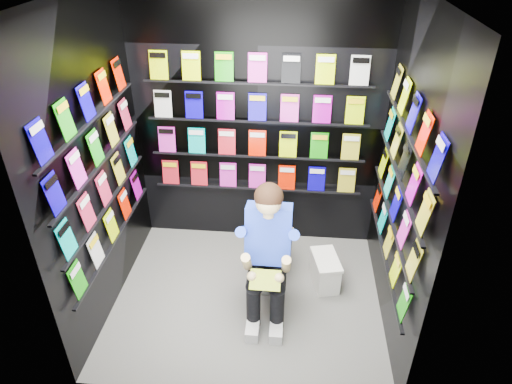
{
  "coord_description": "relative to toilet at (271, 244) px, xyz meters",
  "views": [
    {
      "loc": [
        0.36,
        -3.05,
        3.04
      ],
      "look_at": [
        0.06,
        0.15,
        1.06
      ],
      "focal_mm": 32.0,
      "sensor_mm": 36.0,
      "label": 1
    }
  ],
  "objects": [
    {
      "name": "longbox",
      "position": [
        0.52,
        -0.08,
        -0.23
      ],
      "size": [
        0.28,
        0.4,
        0.28
      ],
      "primitive_type": "cube",
      "rotation": [
        0.0,
        0.0,
        0.22
      ],
      "color": "white",
      "rests_on": "floor"
    },
    {
      "name": "held_comic",
      "position": [
        0.0,
        -0.73,
        0.21
      ],
      "size": [
        0.25,
        0.15,
        0.1
      ],
      "primitive_type": "cube",
      "rotation": [
        -0.96,
        0.0,
        -0.01
      ],
      "color": "green",
      "rests_on": "reader"
    },
    {
      "name": "comics_left",
      "position": [
        -1.35,
        -0.36,
        0.94
      ],
      "size": [
        0.06,
        1.7,
        1.37
      ],
      "primitive_type": null,
      "color": "#BA2448",
      "rests_on": "wall_left"
    },
    {
      "name": "wall_back",
      "position": [
        -0.18,
        0.64,
        0.93
      ],
      "size": [
        2.4,
        0.04,
        2.6
      ],
      "primitive_type": "cube",
      "color": "black",
      "rests_on": "floor"
    },
    {
      "name": "wall_left",
      "position": [
        -1.38,
        -0.36,
        0.93
      ],
      "size": [
        0.04,
        2.0,
        2.6
      ],
      "primitive_type": "cube",
      "color": "black",
      "rests_on": "floor"
    },
    {
      "name": "toilet",
      "position": [
        0.0,
        0.0,
        0.0
      ],
      "size": [
        0.43,
        0.75,
        0.73
      ],
      "primitive_type": "imported",
      "rotation": [
        0.0,
        0.0,
        3.13
      ],
      "color": "white",
      "rests_on": "floor"
    },
    {
      "name": "wall_right",
      "position": [
        1.02,
        -0.36,
        0.93
      ],
      "size": [
        0.04,
        2.0,
        2.6
      ],
      "primitive_type": "cube",
      "color": "black",
      "rests_on": "floor"
    },
    {
      "name": "wall_front",
      "position": [
        -0.18,
        -1.36,
        0.93
      ],
      "size": [
        2.4,
        0.04,
        2.6
      ],
      "primitive_type": "cube",
      "color": "black",
      "rests_on": "floor"
    },
    {
      "name": "comics_back",
      "position": [
        -0.18,
        0.61,
        0.94
      ],
      "size": [
        2.1,
        0.06,
        1.37
      ],
      "primitive_type": null,
      "color": "#BA2448",
      "rests_on": "wall_back"
    },
    {
      "name": "comics_right",
      "position": [
        0.99,
        -0.36,
        0.94
      ],
      "size": [
        0.06,
        1.7,
        1.37
      ],
      "primitive_type": null,
      "color": "#BA2448",
      "rests_on": "wall_right"
    },
    {
      "name": "floor",
      "position": [
        -0.18,
        -0.36,
        -0.37
      ],
      "size": [
        2.4,
        2.4,
        0.0
      ],
      "primitive_type": "plane",
      "color": "slate",
      "rests_on": "ground"
    },
    {
      "name": "reader",
      "position": [
        0.0,
        -0.38,
        0.4
      ],
      "size": [
        0.52,
        0.76,
        1.39
      ],
      "primitive_type": null,
      "rotation": [
        0.0,
        0.0,
        -0.01
      ],
      "color": "blue",
      "rests_on": "toilet"
    },
    {
      "name": "longbox_lid",
      "position": [
        0.52,
        -0.08,
        -0.08
      ],
      "size": [
        0.3,
        0.43,
        0.03
      ],
      "primitive_type": "cube",
      "rotation": [
        0.0,
        0.0,
        0.22
      ],
      "color": "white",
      "rests_on": "longbox"
    }
  ]
}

